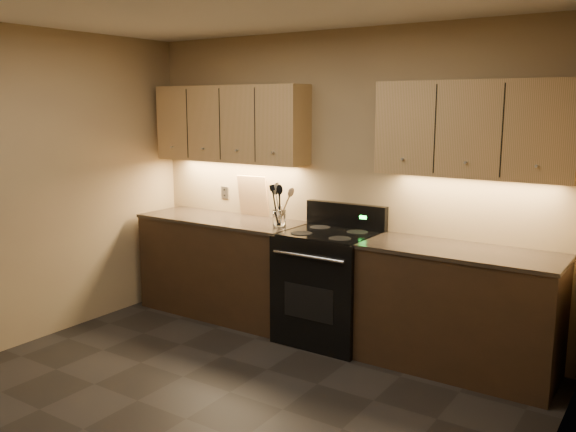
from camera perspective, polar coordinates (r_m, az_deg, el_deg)
The scene contains 16 objects.
floor at distance 4.15m, azimuth -9.52°, elevation -18.23°, with size 4.00×4.00×0.00m, color black.
wall_back at distance 5.31m, azimuth 4.95°, elevation 3.03°, with size 4.00×0.04×2.60m, color tan.
wall_right at distance 2.76m, azimuth 21.59°, elevation -4.51°, with size 0.04×4.00×2.60m, color tan.
counter_left at distance 5.84m, azimuth -6.15°, elevation -4.66°, with size 1.62×0.62×0.93m.
counter_right at distance 4.77m, azimuth 15.64°, elevation -8.46°, with size 1.46×0.62×0.93m.
stove at distance 5.18m, azimuth 3.88°, elevation -6.46°, with size 0.76×0.68×1.14m.
upper_cab_left at distance 5.77m, azimuth -5.44°, elevation 8.58°, with size 1.60×0.30×0.70m, color tan.
upper_cab_right at distance 4.68m, azimuth 17.02°, elevation 7.78°, with size 1.44×0.30×0.70m, color tan.
outlet_plate at distance 6.06m, azimuth -5.94°, elevation 2.20°, with size 0.09×0.01×0.12m, color #B2B5BA.
utensil_crock at distance 5.30m, azimuth -0.82°, elevation -0.28°, with size 0.14×0.14×0.14m.
cutting_board at distance 5.80m, azimuth -3.29°, elevation 1.89°, with size 0.31×0.02×0.39m, color tan.
wooden_spoon at distance 5.29m, azimuth -1.00°, elevation 1.02°, with size 0.06×0.06×0.34m, color tan, non-canonical shape.
black_spoon at distance 5.30m, azimuth -0.80°, elevation 1.07°, with size 0.06×0.06×0.35m, color black, non-canonical shape.
black_turner at distance 5.25m, azimuth -0.91°, elevation 1.09°, with size 0.08×0.08×0.37m, color black, non-canonical shape.
steel_spatula at distance 5.27m, azimuth -0.36°, elevation 1.22°, with size 0.08×0.08×0.38m, color silver, non-canonical shape.
steel_skimmer at distance 5.25m, azimuth -0.63°, elevation 0.94°, with size 0.09×0.09×0.34m, color silver, non-canonical shape.
Camera 1 is at (2.53, -2.62, 1.97)m, focal length 38.00 mm.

